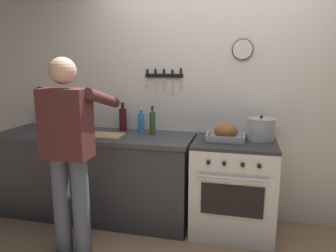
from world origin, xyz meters
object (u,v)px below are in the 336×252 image
stock_pot (261,129)px  bottle_dish_soap (141,122)px  cutting_board (105,136)px  person_cook (69,146)px  stove (233,187)px  roasting_pan (226,133)px  bottle_olive_oil (152,123)px  bottle_wine_red (123,119)px

stock_pot → bottle_dish_soap: bottle_dish_soap is taller
cutting_board → bottle_dish_soap: (0.28, 0.31, 0.09)m
person_cook → stove: bearing=-56.1°
cutting_board → roasting_pan: bearing=5.3°
roasting_pan → stock_pot: bearing=21.5°
person_cook → bottle_dish_soap: 0.94m
bottle_olive_oil → cutting_board: bearing=-155.9°
person_cook → bottle_wine_red: 0.90m
bottle_dish_soap → roasting_pan: bearing=-12.5°
bottle_dish_soap → person_cook: bearing=-110.2°
bottle_dish_soap → bottle_wine_red: bottle_wine_red is taller
stock_pot → cutting_board: 1.51m
bottle_wine_red → stock_pot: bearing=-3.2°
person_cook → stock_pot: bearing=-55.8°
bottle_dish_soap → bottle_wine_red: size_ratio=0.81×
stock_pot → cutting_board: size_ratio=0.72×
bottle_wine_red → stove: bearing=-9.9°
roasting_pan → cutting_board: 1.18m
bottle_olive_oil → stock_pot: bearing=2.2°
roasting_pan → bottle_dish_soap: 0.91m
stove → bottle_wine_red: 1.34m
roasting_pan → bottle_olive_oil: (-0.73, 0.08, 0.05)m
stove → stock_pot: 0.61m
bottle_dish_soap → bottle_olive_oil: 0.19m
bottle_dish_soap → bottle_olive_oil: size_ratio=0.86×
cutting_board → bottle_wine_red: bottle_wine_red is taller
roasting_pan → stove: bearing=-2.2°
stove → bottle_wine_red: bottle_wine_red is taller
stove → roasting_pan: roasting_pan is taller
roasting_pan → bottle_olive_oil: bearing=173.4°
person_cook → bottle_wine_red: (0.12, 0.89, 0.08)m
person_cook → roasting_pan: size_ratio=4.72×
stock_pot → bottle_olive_oil: 1.05m
bottle_wine_red → bottle_olive_oil: (0.36, -0.12, -0.01)m
person_cook → cutting_board: bearing=1.7°
stock_pot → bottle_dish_soap: size_ratio=1.05×
cutting_board → bottle_olive_oil: 0.49m
stove → person_cook: (-1.30, -0.68, 0.50)m
cutting_board → bottle_wine_red: 0.34m
person_cook → cutting_board: 0.58m
person_cook → stock_pot: person_cook is taller
bottle_wine_red → cutting_board: bearing=-102.6°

